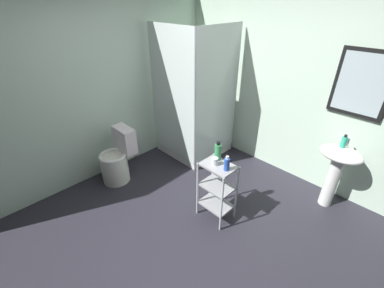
{
  "coord_description": "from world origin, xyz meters",
  "views": [
    {
      "loc": [
        1.33,
        -1.38,
        2.3
      ],
      "look_at": [
        -0.49,
        0.42,
        0.79
      ],
      "focal_mm": 23.66,
      "sensor_mm": 36.0,
      "label": 1
    }
  ],
  "objects": [
    {
      "name": "shower_stall",
      "position": [
        -1.21,
        1.18,
        0.46
      ],
      "size": [
        0.92,
        0.92,
        2.0
      ],
      "color": "white",
      "rests_on": "ground_plane"
    },
    {
      "name": "body_wash_bottle_green",
      "position": [
        -0.12,
        0.45,
        0.84
      ],
      "size": [
        0.07,
        0.07,
        0.23
      ],
      "color": "#3B9956",
      "rests_on": "storage_cart"
    },
    {
      "name": "rinse_cup",
      "position": [
        -0.07,
        0.35,
        0.78
      ],
      "size": [
        0.07,
        0.07,
        0.09
      ],
      "primitive_type": "cylinder",
      "color": "silver",
      "rests_on": "storage_cart"
    },
    {
      "name": "storage_cart",
      "position": [
        -0.04,
        0.37,
        0.44
      ],
      "size": [
        0.38,
        0.28,
        0.74
      ],
      "color": "silver",
      "rests_on": "ground_plane"
    },
    {
      "name": "toilet",
      "position": [
        -1.48,
        -0.07,
        0.31
      ],
      "size": [
        0.37,
        0.49,
        0.76
      ],
      "color": "white",
      "rests_on": "ground_plane"
    },
    {
      "name": "pedestal_sink",
      "position": [
        0.81,
        1.52,
        0.58
      ],
      "size": [
        0.46,
        0.37,
        0.81
      ],
      "color": "white",
      "rests_on": "ground_plane"
    },
    {
      "name": "wall_back",
      "position": [
        0.01,
        1.85,
        1.25
      ],
      "size": [
        4.2,
        0.14,
        2.5
      ],
      "color": "silver",
      "rests_on": "ground_plane"
    },
    {
      "name": "hand_soap_bottle",
      "position": [
        0.79,
        1.56,
        0.88
      ],
      "size": [
        0.06,
        0.06,
        0.16
      ],
      "color": "#2DBC99",
      "rests_on": "pedestal_sink"
    },
    {
      "name": "ground_plane",
      "position": [
        0.0,
        0.0,
        -0.01
      ],
      "size": [
        4.2,
        4.2,
        0.02
      ],
      "primitive_type": "cube",
      "color": "#27262F"
    },
    {
      "name": "shampoo_bottle_blue",
      "position": [
        0.08,
        0.36,
        0.81
      ],
      "size": [
        0.06,
        0.06,
        0.17
      ],
      "color": "blue",
      "rests_on": "storage_cart"
    },
    {
      "name": "sink_faucet",
      "position": [
        0.81,
        1.64,
        0.86
      ],
      "size": [
        0.03,
        0.03,
        0.1
      ],
      "primitive_type": "cylinder",
      "color": "silver",
      "rests_on": "pedestal_sink"
    },
    {
      "name": "wall_left",
      "position": [
        -1.85,
        0.0,
        1.25
      ],
      "size": [
        0.1,
        4.2,
        2.5
      ],
      "primitive_type": "cube",
      "color": "silver",
      "rests_on": "ground_plane"
    }
  ]
}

